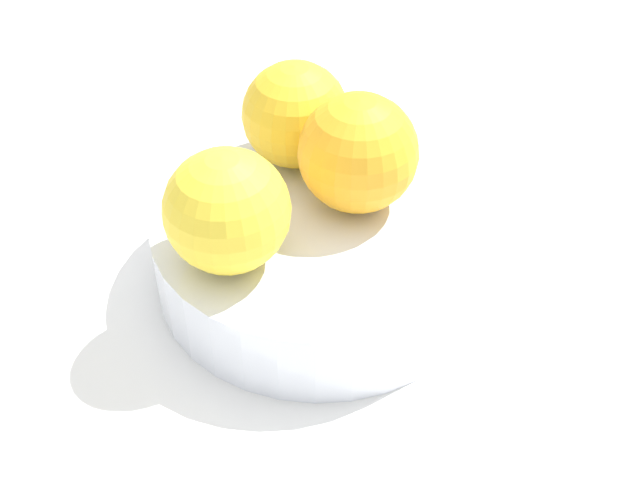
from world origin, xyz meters
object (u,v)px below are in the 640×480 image
Objects in this scene: orange_in_bowl_0 at (358,153)px; orange_in_bowl_2 at (296,115)px; fruit_bowl at (320,247)px; orange_in_bowl_1 at (227,211)px.

orange_in_bowl_2 is (-5.11, 2.43, -0.18)cm from orange_in_bowl_0.
orange_in_bowl_2 reaches higher than fruit_bowl.
fruit_bowl is at bearing -124.05° from orange_in_bowl_0.
orange_in_bowl_1 is (-2.94, -5.42, 5.94)cm from fruit_bowl.
orange_in_bowl_2 is at bearing 94.21° from orange_in_bowl_1.
fruit_bowl is 6.56cm from orange_in_bowl_0.
orange_in_bowl_1 is 10.01cm from orange_in_bowl_2.
orange_in_bowl_1 is 1.03× the size of orange_in_bowl_2.
orange_in_bowl_1 is at bearing -118.43° from fruit_bowl.
orange_in_bowl_0 is 8.73cm from orange_in_bowl_1.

